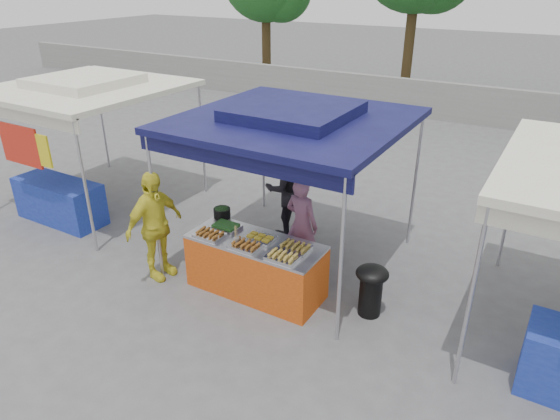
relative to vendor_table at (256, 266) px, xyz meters
The scene contains 20 objects.
ground_plane 0.44m from the vendor_table, 90.00° to the left, with size 80.00×80.00×0.00m, color #565658.
back_wall 11.10m from the vendor_table, 90.00° to the left, with size 40.00×0.25×1.20m, color gray.
main_canopy 2.22m from the vendor_table, 90.00° to the left, with size 3.20×3.20×2.57m.
neighbor_stall_left 4.70m from the vendor_table, behind, with size 3.20×3.20×2.57m.
vendor_table is the anchor object (origin of this frame).
food_tray_fl 0.82m from the vendor_table, 159.24° to the right, with size 0.42×0.30×0.07m.
food_tray_fm 0.52m from the vendor_table, 91.28° to the right, with size 0.42×0.30×0.07m.
food_tray_fr 0.79m from the vendor_table, 21.98° to the right, with size 0.42×0.30×0.07m.
food_tray_bl 0.75m from the vendor_table, behind, with size 0.42×0.30×0.07m.
food_tray_bm 0.46m from the vendor_table, 47.36° to the left, with size 0.42×0.30×0.07m.
food_tray_br 0.77m from the vendor_table, ahead, with size 0.42×0.30×0.07m.
cooking_pot 1.06m from the vendor_table, 156.53° to the left, with size 0.26×0.26×0.15m, color black.
skewer_cup 0.56m from the vendor_table, 124.95° to the right, with size 0.09×0.09×0.11m, color #B4B4BB.
wok_burner 1.69m from the vendor_table, 11.41° to the left, with size 0.45×0.45×0.76m.
crate_left 0.95m from the vendor_table, 121.04° to the left, with size 0.54×0.37×0.32m, color #13249C.
crate_right 0.73m from the vendor_table, 76.23° to the left, with size 0.47×0.33×0.28m, color #13249C.
crate_stacked 0.67m from the vendor_table, 76.23° to the left, with size 0.43×0.30×0.26m, color #13249C.
vendor_woman 1.01m from the vendor_table, 73.38° to the left, with size 0.57×0.38×1.57m, color #845474.
helper_man 1.95m from the vendor_table, 104.93° to the left, with size 0.84×0.66×1.73m, color black.
customer_person 1.65m from the vendor_table, 164.82° to the right, with size 1.02×0.42×1.73m, color yellow.
Camera 1 is at (3.48, -5.29, 4.31)m, focal length 32.00 mm.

